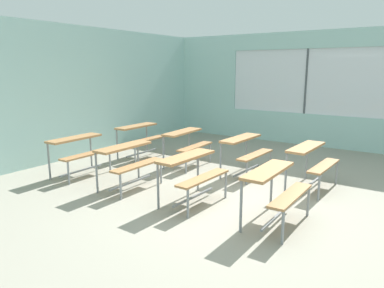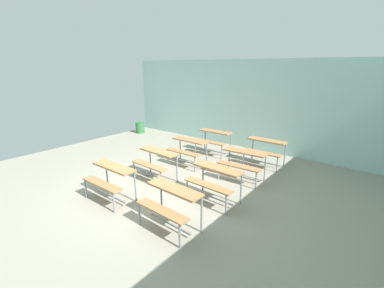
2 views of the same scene
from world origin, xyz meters
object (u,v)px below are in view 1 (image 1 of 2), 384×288
desk_bench_r2c0 (128,156)px  desk_bench_r1c1 (246,147)px  desk_bench_r0c0 (276,183)px  desk_bench_r2c1 (187,140)px  desk_bench_r3c0 (79,147)px  desk_bench_r0c1 (312,157)px  desk_bench_r1c0 (192,168)px  desk_bench_r3c1 (140,133)px

desk_bench_r2c0 → desk_bench_r1c1: bearing=-36.2°
desk_bench_r0c0 → desk_bench_r1c1: (1.78, 1.30, 0.00)m
desk_bench_r2c1 → desk_bench_r3c0: size_ratio=1.02×
desk_bench_r1c1 → desk_bench_r2c0: bearing=145.9°
desk_bench_r0c0 → desk_bench_r0c1: 1.71m
desk_bench_r1c0 → desk_bench_r3c1: (1.74, 2.65, 0.00)m
desk_bench_r0c0 → desk_bench_r3c1: 4.35m
desk_bench_r0c1 → desk_bench_r2c1: (0.01, 2.63, 0.00)m
desk_bench_r1c0 → desk_bench_r2c1: bearing=39.7°
desk_bench_r0c0 → desk_bench_r0c1: (1.71, 0.02, 0.00)m
desk_bench_r0c0 → desk_bench_r1c1: same height
desk_bench_r0c0 → desk_bench_r0c1: size_ratio=0.98×
desk_bench_r1c1 → desk_bench_r3c0: size_ratio=1.01×
desk_bench_r2c0 → desk_bench_r2c1: bearing=0.5°
desk_bench_r2c1 → desk_bench_r3c1: size_ratio=1.02×
desk_bench_r1c1 → desk_bench_r3c0: 3.22m
desk_bench_r3c0 → desk_bench_r0c1: bearing=-67.1°
desk_bench_r2c1 → desk_bench_r3c0: bearing=140.3°
desk_bench_r0c1 → desk_bench_r2c1: same height
desk_bench_r1c0 → desk_bench_r0c1: bearing=-35.1°
desk_bench_r1c0 → desk_bench_r2c1: size_ratio=1.00×
desk_bench_r2c1 → desk_bench_r0c1: bearing=-93.0°
desk_bench_r1c1 → desk_bench_r2c1: same height
desk_bench_r0c0 → desk_bench_r3c0: 3.96m
desk_bench_r0c0 → desk_bench_r2c1: 3.16m
desk_bench_r3c0 → desk_bench_r3c1: bearing=-0.1°
desk_bench_r2c0 → desk_bench_r2c1: size_ratio=0.98×
desk_bench_r2c1 → desk_bench_r1c1: bearing=-90.2°
desk_bench_r0c1 → desk_bench_r3c1: size_ratio=1.02×
desk_bench_r0c1 → desk_bench_r3c0: same height
desk_bench_r3c1 → desk_bench_r3c0: bearing=-178.9°
desk_bench_r0c1 → desk_bench_r2c0: (-1.74, 2.62, 0.00)m
desk_bench_r3c0 → desk_bench_r3c1: (1.76, 0.02, 0.00)m
desk_bench_r1c0 → desk_bench_r3c0: size_ratio=1.01×
desk_bench_r0c0 → desk_bench_r2c1: bearing=56.9°
desk_bench_r0c1 → desk_bench_r3c0: bearing=116.1°
desk_bench_r0c0 → desk_bench_r2c0: 2.64m
desk_bench_r0c0 → desk_bench_r3c0: (-0.02, 3.96, 0.00)m
desk_bench_r2c0 → desk_bench_r3c1: same height
desk_bench_r2c1 → desk_bench_r3c0: (-1.74, 1.32, 0.00)m
desk_bench_r1c1 → desk_bench_r1c0: bearing=-178.7°
desk_bench_r3c1 → desk_bench_r0c0: bearing=-113.2°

